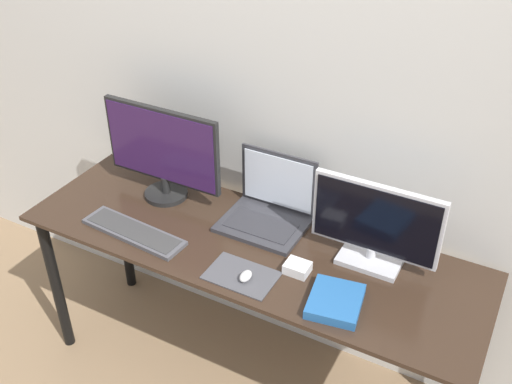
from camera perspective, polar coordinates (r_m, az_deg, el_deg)
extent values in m
cube|color=silver|center=(2.30, 3.51, 9.76)|extent=(7.00, 0.05, 2.50)
cube|color=#332319|center=(2.29, -0.73, -5.08)|extent=(1.81, 0.58, 0.02)
cylinder|color=black|center=(2.83, -18.52, -8.32)|extent=(0.05, 0.05, 0.74)
cylinder|color=black|center=(3.08, -12.52, -3.36)|extent=(0.05, 0.05, 0.74)
cylinder|color=black|center=(2.55, 19.64, -14.19)|extent=(0.05, 0.05, 0.74)
cylinder|color=black|center=(2.58, -8.54, -0.15)|extent=(0.18, 0.18, 0.02)
cylinder|color=black|center=(2.55, -8.62, 0.70)|extent=(0.04, 0.04, 0.07)
cube|color=black|center=(2.46, -8.92, 4.43)|extent=(0.53, 0.02, 0.33)
cube|color=#331947|center=(2.45, -9.10, 4.29)|extent=(0.51, 0.01, 0.30)
cube|color=silver|center=(2.24, 10.84, -6.27)|extent=(0.23, 0.16, 0.02)
cylinder|color=silver|center=(2.22, 10.92, -5.67)|extent=(0.04, 0.04, 0.04)
cube|color=silver|center=(2.14, 11.37, -2.53)|extent=(0.47, 0.02, 0.28)
cube|color=black|center=(2.13, 11.26, -2.72)|extent=(0.44, 0.01, 0.25)
cube|color=#333338|center=(2.36, 0.78, -3.17)|extent=(0.33, 0.26, 0.02)
cube|color=#2D2D33|center=(2.34, 0.57, -3.21)|extent=(0.27, 0.14, 0.00)
cube|color=#333338|center=(2.39, 2.29, 1.11)|extent=(0.33, 0.01, 0.25)
cube|color=silver|center=(2.38, 2.18, 0.99)|extent=(0.30, 0.00, 0.22)
cube|color=#4C4C51|center=(2.38, -11.57, -3.76)|extent=(0.45, 0.15, 0.02)
cube|color=#383838|center=(2.37, -11.60, -3.58)|extent=(0.41, 0.13, 0.00)
cube|color=#47474C|center=(2.14, -1.40, -7.95)|extent=(0.25, 0.16, 0.00)
ellipsoid|color=silver|center=(2.11, -0.99, -8.01)|extent=(0.04, 0.06, 0.03)
cube|color=#235B9E|center=(2.04, 7.56, -10.28)|extent=(0.20, 0.22, 0.03)
cube|color=white|center=(2.04, 7.56, -10.28)|extent=(0.19, 0.21, 0.03)
cube|color=white|center=(2.15, 3.96, -7.22)|extent=(0.09, 0.07, 0.04)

